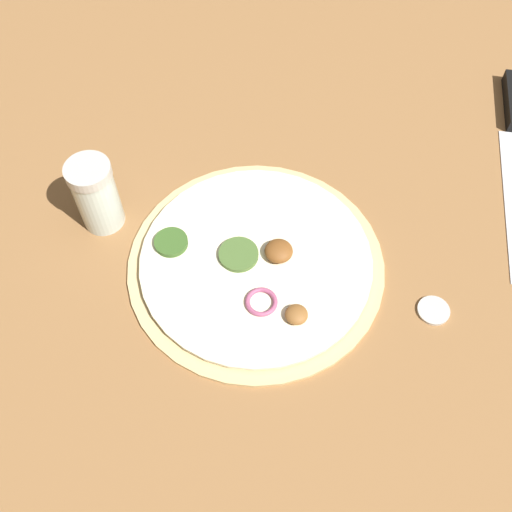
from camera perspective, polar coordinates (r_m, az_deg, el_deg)
name	(u,v)px	position (r m, az deg, el deg)	size (l,w,h in m)	color
ground_plane	(256,265)	(0.65, 0.00, -0.87)	(3.00, 3.00, 0.00)	olive
pizza	(256,262)	(0.64, -0.03, -0.61)	(0.28, 0.28, 0.03)	#D6B77A
spice_jar	(96,195)	(0.67, -14.98, 5.65)	(0.05, 0.05, 0.09)	silver
loose_cap	(434,310)	(0.64, 16.58, -4.93)	(0.03, 0.03, 0.01)	beige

